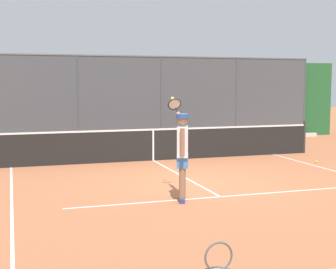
{
  "coord_description": "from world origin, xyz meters",
  "views": [
    {
      "loc": [
        4.03,
        10.37,
        2.32
      ],
      "look_at": [
        0.34,
        -1.12,
        1.05
      ],
      "focal_mm": 52.47,
      "sensor_mm": 36.0,
      "label": 1
    }
  ],
  "objects": [
    {
      "name": "fence_backdrop",
      "position": [
        0.0,
        -8.79,
        1.59
      ],
      "size": [
        19.32,
        1.37,
        3.37
      ],
      "color": "#474C51",
      "rests_on": "ground"
    },
    {
      "name": "tennis_net",
      "position": [
        0.0,
        -3.65,
        0.49
      ],
      "size": [
        10.54,
        0.09,
        1.07
      ],
      "color": "#2D2D2D",
      "rests_on": "ground"
    },
    {
      "name": "tennis_player",
      "position": [
        0.85,
        1.39,
        1.02
      ],
      "size": [
        0.47,
        1.42,
        2.02
      ],
      "rotation": [
        0.0,
        0.0,
        -1.92
      ],
      "color": "navy",
      "rests_on": "ground"
    },
    {
      "name": "tennis_ball_by_sideline",
      "position": [
        -4.43,
        -1.78,
        0.03
      ],
      "size": [
        0.07,
        0.07,
        0.07
      ],
      "primitive_type": "sphere",
      "color": "#CCDB33",
      "rests_on": "ground"
    },
    {
      "name": "court_line_markings",
      "position": [
        0.0,
        1.66,
        0.0
      ],
      "size": [
        8.2,
        9.07,
        0.01
      ],
      "color": "white",
      "rests_on": "ground"
    },
    {
      "name": "ground_plane",
      "position": [
        0.0,
        0.0,
        0.0
      ],
      "size": [
        60.0,
        60.0,
        0.0
      ],
      "primitive_type": "plane",
      "color": "#A8603D"
    }
  ]
}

